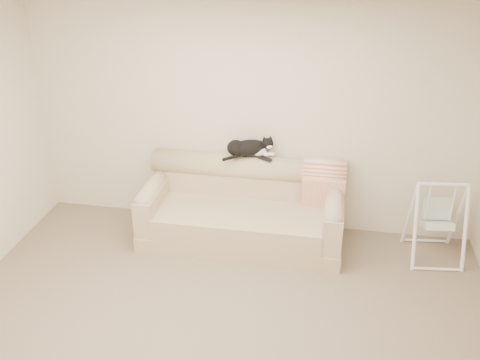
# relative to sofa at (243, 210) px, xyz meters

# --- Properties ---
(ground_plane) EXTENTS (5.00, 5.00, 0.00)m
(ground_plane) POSITION_rel_sofa_xyz_m (0.04, -1.62, -0.35)
(ground_plane) COLOR brown
(ground_plane) RESTS_ON ground
(room_shell) EXTENTS (5.04, 4.04, 2.60)m
(room_shell) POSITION_rel_sofa_xyz_m (0.04, -1.62, 1.18)
(room_shell) COLOR beige
(room_shell) RESTS_ON ground
(sofa) EXTENTS (2.20, 0.93, 0.90)m
(sofa) POSITION_rel_sofa_xyz_m (0.00, 0.00, 0.00)
(sofa) COLOR tan
(sofa) RESTS_ON ground
(remote_a) EXTENTS (0.18, 0.07, 0.03)m
(remote_a) POSITION_rel_sofa_xyz_m (0.04, 0.25, 0.56)
(remote_a) COLOR black
(remote_a) RESTS_ON sofa
(remote_b) EXTENTS (0.17, 0.12, 0.02)m
(remote_b) POSITION_rel_sofa_xyz_m (0.21, 0.20, 0.56)
(remote_b) COLOR black
(remote_b) RESTS_ON sofa
(tuxedo_cat) EXTENTS (0.56, 0.41, 0.23)m
(tuxedo_cat) POSITION_rel_sofa_xyz_m (0.02, 0.23, 0.66)
(tuxedo_cat) COLOR black
(tuxedo_cat) RESTS_ON sofa
(throw_blanket) EXTENTS (0.47, 0.38, 0.58)m
(throw_blanket) POSITION_rel_sofa_xyz_m (0.86, 0.23, 0.37)
(throw_blanket) COLOR #D65F41
(throw_blanket) RESTS_ON sofa
(baby_swing) EXTENTS (0.60, 0.63, 0.89)m
(baby_swing) POSITION_rel_sofa_xyz_m (2.06, -0.01, 0.09)
(baby_swing) COLOR white
(baby_swing) RESTS_ON ground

